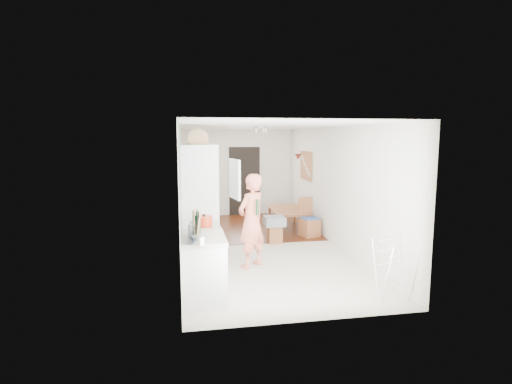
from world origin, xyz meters
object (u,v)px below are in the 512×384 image
object	(u,v)px
dining_table	(289,220)
dining_chair	(310,218)
stool	(275,234)
person	(251,212)
drying_rack	(395,269)

from	to	relation	value
dining_table	dining_chair	size ratio (longest dim) A/B	1.39
dining_table	stool	world-z (taller)	dining_table
person	drying_rack	distance (m)	2.54
drying_rack	dining_table	bearing A→B (deg)	80.22
stool	dining_table	bearing A→B (deg)	61.99
dining_table	drying_rack	bearing A→B (deg)	-172.51
person	dining_chair	bearing A→B (deg)	-171.65
dining_chair	drying_rack	world-z (taller)	dining_chair
person	stool	distance (m)	1.88
stool	drying_rack	world-z (taller)	drying_rack
person	stool	size ratio (longest dim) A/B	5.16
person	dining_table	bearing A→B (deg)	-157.21
dining_table	stool	bearing A→B (deg)	154.59
dining_table	person	bearing A→B (deg)	155.28
person	stool	world-z (taller)	person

